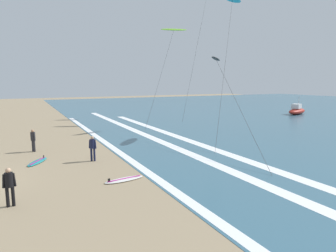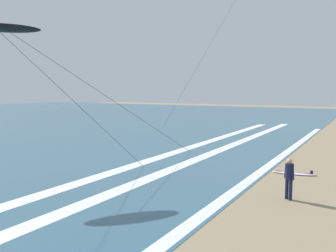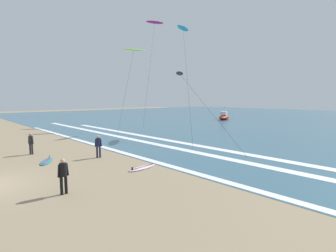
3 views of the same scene
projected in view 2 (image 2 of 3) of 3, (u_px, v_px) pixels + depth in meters
name	position (u px, v px, depth m)	size (l,w,h in m)	color
wave_foam_shoreline	(248.00, 181.00, 15.94)	(49.70, 0.52, 0.01)	white
wave_foam_mid_break	(161.00, 174.00, 17.44)	(58.93, 0.81, 0.01)	white
wave_foam_outer_break	(148.00, 161.00, 20.59)	(50.33, 0.85, 0.01)	white
surfer_left_near	(289.00, 175.00, 13.27)	(0.37, 0.46, 1.60)	#141938
surfboard_left_pile	(294.00, 173.00, 17.43)	(0.85, 2.16, 0.25)	silver
kite_black_far_left	(5.00, 29.00, 15.56)	(12.32, 5.34, 7.17)	black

